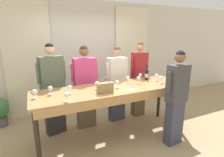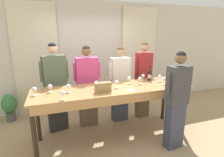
% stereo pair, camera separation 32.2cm
% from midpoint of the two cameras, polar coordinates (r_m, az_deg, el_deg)
% --- Properties ---
extents(ground_plane, '(18.00, 18.00, 0.00)m').
position_cam_midpoint_polar(ground_plane, '(3.62, 3.14, -18.51)').
color(ground_plane, tan).
extents(wall_back, '(12.00, 0.06, 2.80)m').
position_cam_midpoint_polar(wall_back, '(4.74, -4.64, 7.49)').
color(wall_back, beige).
rests_on(wall_back, ground_plane).
extents(curtain_panel_left, '(1.04, 0.03, 2.69)m').
position_cam_midpoint_polar(curtain_panel_left, '(4.55, -21.52, 5.53)').
color(curtain_panel_left, beige).
rests_on(curtain_panel_left, ground_plane).
extents(curtain_panel_right, '(1.04, 0.03, 2.69)m').
position_cam_midpoint_polar(curtain_panel_right, '(5.20, 10.52, 7.28)').
color(curtain_panel_right, beige).
rests_on(curtain_panel_right, ground_plane).
extents(tasting_bar, '(2.87, 0.84, 1.01)m').
position_cam_midpoint_polar(tasting_bar, '(3.19, 3.57, -4.93)').
color(tasting_bar, '#B27F4C').
rests_on(tasting_bar, ground_plane).
extents(wine_bottle, '(0.08, 0.08, 0.31)m').
position_cam_midpoint_polar(wine_bottle, '(3.75, 14.62, 1.09)').
color(wine_bottle, black).
rests_on(wine_bottle, tasting_bar).
extents(handbag, '(0.27, 0.11, 0.26)m').
position_cam_midpoint_polar(handbag, '(2.90, 0.18, -2.83)').
color(handbag, '#997A4C').
rests_on(handbag, tasting_bar).
extents(wine_glass_front_left, '(0.08, 0.08, 0.14)m').
position_cam_midpoint_polar(wine_glass_front_left, '(2.64, -12.43, -4.84)').
color(wine_glass_front_left, white).
rests_on(wine_glass_front_left, tasting_bar).
extents(wine_glass_front_mid, '(0.08, 0.08, 0.14)m').
position_cam_midpoint_polar(wine_glass_front_mid, '(3.15, 4.47, -1.40)').
color(wine_glass_front_mid, white).
rests_on(wine_glass_front_mid, tasting_bar).
extents(wine_glass_front_right, '(0.08, 0.08, 0.14)m').
position_cam_midpoint_polar(wine_glass_front_right, '(2.96, -11.07, -2.64)').
color(wine_glass_front_right, white).
rests_on(wine_glass_front_right, tasting_bar).
extents(wine_glass_center_left, '(0.08, 0.08, 0.14)m').
position_cam_midpoint_polar(wine_glass_center_left, '(3.54, 18.99, -0.38)').
color(wine_glass_center_left, white).
rests_on(wine_glass_center_left, tasting_bar).
extents(wine_glass_center_mid, '(0.08, 0.08, 0.14)m').
position_cam_midpoint_polar(wine_glass_center_mid, '(2.96, -21.24, -3.42)').
color(wine_glass_center_mid, white).
rests_on(wine_glass_center_mid, tasting_bar).
extents(wine_glass_center_right, '(0.08, 0.08, 0.14)m').
position_cam_midpoint_polar(wine_glass_center_right, '(3.03, -16.80, -2.60)').
color(wine_glass_center_right, white).
rests_on(wine_glass_center_right, tasting_bar).
extents(wine_glass_back_left, '(0.08, 0.08, 0.14)m').
position_cam_midpoint_polar(wine_glass_back_left, '(3.47, 8.29, -0.03)').
color(wine_glass_back_left, white).
rests_on(wine_glass_back_left, tasting_bar).
extents(wine_glass_back_mid, '(0.08, 0.08, 0.14)m').
position_cam_midpoint_polar(wine_glass_back_mid, '(3.10, -2.23, -1.63)').
color(wine_glass_back_mid, white).
rests_on(wine_glass_back_mid, tasting_bar).
extents(wine_glass_back_right, '(0.08, 0.08, 0.14)m').
position_cam_midpoint_polar(wine_glass_back_right, '(3.73, 17.72, 0.45)').
color(wine_glass_back_right, white).
rests_on(wine_glass_back_right, tasting_bar).
extents(wine_glass_near_host, '(0.08, 0.08, 0.14)m').
position_cam_midpoint_polar(wine_glass_near_host, '(3.73, 12.58, 0.81)').
color(wine_glass_near_host, white).
rests_on(wine_glass_near_host, tasting_bar).
extents(wine_glass_by_bottle, '(0.08, 0.08, 0.14)m').
position_cam_midpoint_polar(wine_glass_by_bottle, '(3.46, 11.79, -0.22)').
color(wine_glass_by_bottle, white).
rests_on(wine_glass_by_bottle, tasting_bar).
extents(napkin, '(0.15, 0.15, 0.00)m').
position_cam_midpoint_polar(napkin, '(3.05, 9.17, -3.92)').
color(napkin, white).
rests_on(napkin, tasting_bar).
extents(guest_olive_jacket, '(0.55, 0.30, 1.81)m').
position_cam_midpoint_polar(guest_olive_jacket, '(3.61, -15.53, -2.88)').
color(guest_olive_jacket, '#28282D').
rests_on(guest_olive_jacket, ground_plane).
extents(guest_pink_top, '(0.56, 0.23, 1.74)m').
position_cam_midpoint_polar(guest_pink_top, '(3.71, -5.54, -2.63)').
color(guest_pink_top, brown).
rests_on(guest_pink_top, ground_plane).
extents(guest_cream_sweater, '(0.53, 0.25, 1.71)m').
position_cam_midpoint_polar(guest_cream_sweater, '(3.94, 4.95, -1.80)').
color(guest_cream_sweater, '#383D51').
rests_on(guest_cream_sweater, ground_plane).
extents(guest_striped_shirt, '(0.46, 0.23, 1.79)m').
position_cam_midpoint_polar(guest_striped_shirt, '(4.18, 12.33, -0.26)').
color(guest_striped_shirt, brown).
rests_on(guest_striped_shirt, ground_plane).
extents(host_pouring, '(0.48, 0.24, 1.71)m').
position_cam_midpoint_polar(host_pouring, '(3.19, 23.13, -6.61)').
color(host_pouring, '#383D51').
rests_on(host_pouring, ground_plane).
extents(potted_plant, '(0.32, 0.32, 0.65)m').
position_cam_midpoint_polar(potted_plant, '(4.58, -28.78, -7.87)').
color(potted_plant, '#4C4C51').
rests_on(potted_plant, ground_plane).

